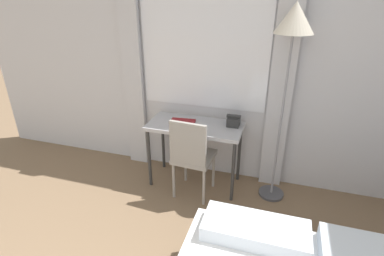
% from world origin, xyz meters
% --- Properties ---
extents(wall_back_with_window, '(5.65, 0.13, 2.70)m').
position_xyz_m(wall_back_with_window, '(0.01, 3.37, 1.35)').
color(wall_back_with_window, silver).
rests_on(wall_back_with_window, ground_plane).
extents(desk, '(1.03, 0.49, 0.74)m').
position_xyz_m(desk, '(0.07, 3.05, 0.67)').
color(desk, '#B2B2B7').
rests_on(desk, ground_plane).
extents(desk_chair, '(0.43, 0.43, 0.92)m').
position_xyz_m(desk_chair, '(0.12, 2.80, 0.52)').
color(desk_chair, gray).
rests_on(desk_chair, ground_plane).
extents(standing_lamp, '(0.34, 0.34, 1.98)m').
position_xyz_m(standing_lamp, '(0.95, 3.07, 1.71)').
color(standing_lamp, '#4C4C51').
rests_on(standing_lamp, ground_plane).
extents(telephone, '(0.15, 0.15, 0.12)m').
position_xyz_m(telephone, '(0.47, 3.15, 0.80)').
color(telephone, '#2D2D2D').
rests_on(telephone, desk).
extents(book, '(0.28, 0.17, 0.02)m').
position_xyz_m(book, '(-0.07, 3.05, 0.76)').
color(book, maroon).
rests_on(book, desk).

